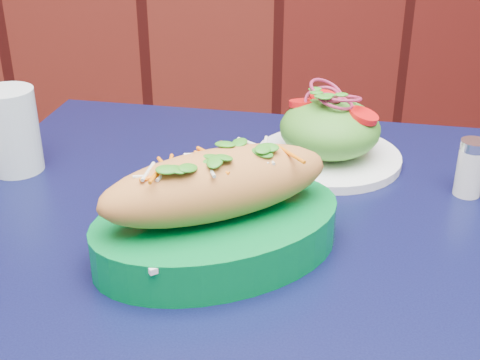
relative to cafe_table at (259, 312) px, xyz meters
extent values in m
cube|color=black|center=(0.00, 0.00, 0.07)|extent=(1.01, 1.01, 0.03)
cylinder|color=black|center=(-0.21, 0.42, -0.30)|extent=(0.04, 0.04, 0.72)
cylinder|color=black|center=(0.42, 0.21, -0.30)|extent=(0.04, 0.04, 0.72)
cube|color=white|center=(-0.05, 0.00, 0.13)|extent=(0.23, 0.19, 0.01)
ellipsoid|color=#E28847|center=(-0.05, 0.00, 0.17)|extent=(0.26, 0.16, 0.07)
cylinder|color=white|center=(0.13, 0.21, 0.09)|extent=(0.20, 0.20, 0.01)
ellipsoid|color=#4C992D|center=(0.13, 0.21, 0.14)|extent=(0.14, 0.14, 0.07)
cylinder|color=red|center=(0.16, 0.18, 0.17)|extent=(0.04, 0.04, 0.01)
cylinder|color=red|center=(0.09, 0.23, 0.17)|extent=(0.04, 0.04, 0.01)
cylinder|color=red|center=(0.13, 0.25, 0.17)|extent=(0.04, 0.04, 0.01)
torus|color=#9A2148|center=(0.13, 0.21, 0.18)|extent=(0.05, 0.05, 0.00)
torus|color=#9A2148|center=(0.13, 0.21, 0.18)|extent=(0.05, 0.05, 0.00)
torus|color=#9A2148|center=(0.13, 0.21, 0.19)|extent=(0.05, 0.05, 0.00)
torus|color=#9A2148|center=(0.13, 0.21, 0.19)|extent=(0.05, 0.05, 0.00)
cylinder|color=silver|center=(-0.30, 0.23, 0.14)|extent=(0.07, 0.07, 0.11)
cylinder|color=white|center=(0.28, 0.09, 0.12)|extent=(0.03, 0.03, 0.06)
cylinder|color=silver|center=(0.28, 0.09, 0.15)|extent=(0.03, 0.03, 0.01)
camera|label=1|loc=(-0.09, -0.61, 0.48)|focal=50.00mm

